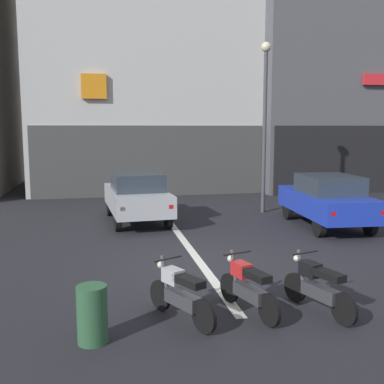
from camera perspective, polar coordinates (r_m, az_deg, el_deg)
The scene contains 11 objects.
ground_plane at distance 10.52m, azimuth 1.26°, elevation -9.08°, with size 120.00×120.00×0.00m, color #232328.
lane_centre_line at distance 16.27m, azimuth -3.34°, elevation -2.98°, with size 0.20×18.00×0.01m, color silver.
building_far_right at distance 28.11m, azimuth 15.61°, elevation 21.01°, with size 9.03×9.69×19.18m.
car_silver_crossing_near at distance 15.23m, azimuth -6.87°, elevation -0.41°, with size 2.06×4.22×1.64m.
car_blue_parked_kerbside at distance 14.94m, azimuth 16.43°, elevation -0.84°, with size 2.00×4.20×1.64m.
car_red_down_street at distance 23.50m, azimuth -2.65°, elevation 2.57°, with size 1.89×4.15×1.64m.
street_lamp at distance 16.92m, azimuth 9.05°, elevation 10.15°, with size 0.36×0.36×6.10m.
motorcycle_silver_row_leftmost at distance 7.53m, azimuth -1.48°, elevation -12.46°, with size 0.83×1.51×0.98m.
motorcycle_red_row_left_mid at distance 7.87m, azimuth 6.94°, elevation -11.59°, with size 0.64×1.62×0.98m.
motorcycle_black_row_centre at distance 8.12m, azimuth 15.36°, elevation -11.21°, with size 0.65×1.62×0.98m.
trash_bin at distance 6.97m, azimuth -12.30°, elevation -14.64°, with size 0.44×0.44×0.85m, color #2D5938.
Camera 1 is at (-2.19, -9.82, 3.08)m, focal length 42.92 mm.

